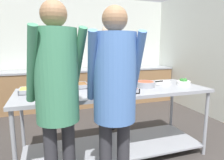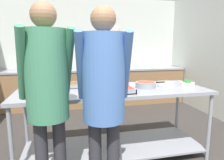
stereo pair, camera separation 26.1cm
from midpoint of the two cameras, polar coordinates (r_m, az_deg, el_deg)
The scene contains 13 objects.
wall_rear at distance 5.21m, azimuth -4.41°, elevation 8.31°, with size 4.68×0.06×2.65m.
back_counter at distance 4.94m, azimuth -3.64°, elevation -1.98°, with size 4.52×0.65×0.90m.
serving_counter at distance 2.61m, azimuth 3.39°, elevation -8.91°, with size 2.39×0.85×0.90m.
serving_tray_roast at distance 2.56m, azimuth -17.64°, elevation -2.35°, with size 0.39×0.27×0.05m.
serving_tray_vegetables at distance 2.68m, azimuth -8.30°, elevation -1.50°, with size 0.39×0.29×0.05m.
serving_tray_greens at distance 2.35m, azimuth 3.85°, elevation -3.01°, with size 0.46×0.29×0.05m.
sauce_pan at distance 2.67m, azimuth 12.40°, elevation -1.30°, with size 0.40×0.26×0.07m.
plate_stack at distance 2.96m, azimuth 17.45°, elevation -0.93°, with size 0.23×0.23×0.04m.
broccoli_bowl at distance 2.96m, azimuth 23.12°, elevation -0.91°, with size 0.19×0.19×0.09m.
guest_serving_left at distance 1.69m, azimuth 2.03°, elevation -2.23°, with size 0.49×0.39×1.76m.
guest_serving_right at distance 1.73m, azimuth -13.97°, elevation -1.50°, with size 0.51×0.43×1.79m.
cook_behind_counter at distance 3.33m, azimuth 2.57°, elevation 4.16°, with size 0.42×0.36×1.79m.
water_bottle at distance 4.74m, azimuth -6.62°, elevation 4.65°, with size 0.06×0.06×0.31m.
Camera 2 is at (-0.65, -0.88, 1.44)m, focal length 32.00 mm.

